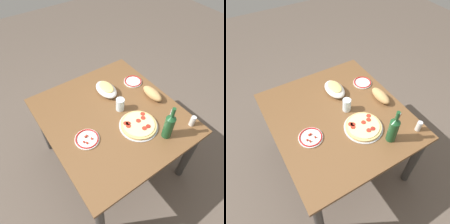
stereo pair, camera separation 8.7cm
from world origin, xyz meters
TOP-DOWN VIEW (x-y plane):
  - ground_plane at (0.00, 0.00)m, footprint 8.00×8.00m
  - dining_table at (0.00, 0.00)m, footprint 1.14×1.04m
  - pepperoni_pizza at (0.21, 0.10)m, footprint 0.30×0.30m
  - baked_pasta_dish at (-0.24, 0.11)m, footprint 0.24×0.15m
  - wine_bottle at (0.39, 0.21)m, footprint 0.07×0.07m
  - water_glass at (-0.01, 0.09)m, footprint 0.07×0.07m
  - side_plate_near at (-0.21, 0.39)m, footprint 0.17×0.17m
  - side_plate_far at (0.09, -0.29)m, footprint 0.18×0.18m
  - bread_loaf at (0.03, 0.40)m, footprint 0.21×0.09m
  - spice_shaker at (0.43, 0.44)m, footprint 0.04×0.04m
  - fork_right at (0.28, 0.37)m, footprint 0.10×0.16m

SIDE VIEW (x-z plane):
  - ground_plane at x=0.00m, z-range 0.00..0.00m
  - dining_table at x=0.00m, z-range 0.25..0.96m
  - fork_right at x=0.28m, z-range 0.72..0.72m
  - side_plate_near at x=-0.21m, z-range 0.72..0.74m
  - side_plate_far at x=0.09m, z-range 0.72..0.74m
  - pepperoni_pizza at x=0.21m, z-range 0.72..0.75m
  - bread_loaf at x=0.03m, z-range 0.72..0.80m
  - baked_pasta_dish at x=-0.24m, z-range 0.72..0.80m
  - spice_shaker at x=0.43m, z-range 0.72..0.81m
  - water_glass at x=-0.01m, z-range 0.72..0.83m
  - wine_bottle at x=0.39m, z-range 0.69..0.98m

